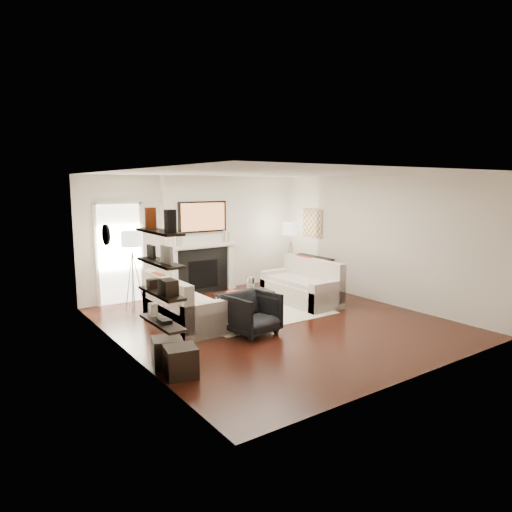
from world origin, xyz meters
TOP-DOWN VIEW (x-y plane):
  - room_envelope at (0.00, 0.00)m, footprint 6.00×6.00m
  - chimney_breast at (0.00, 2.88)m, footprint 1.80×0.25m
  - fireplace_surround at (0.00, 2.74)m, footprint 1.30×0.02m
  - firebox at (0.00, 2.73)m, footprint 0.75×0.02m
  - mantel_pilaster_l at (-0.72, 2.71)m, footprint 0.12×0.08m
  - mantel_pilaster_r at (0.72, 2.71)m, footprint 0.12×0.08m
  - mantel_shelf at (0.00, 2.69)m, footprint 1.70×0.18m
  - tv_body at (0.00, 2.71)m, footprint 1.20×0.06m
  - tv_screen at (0.00, 2.68)m, footprint 1.10×0.00m
  - candlestick_l_tall at (-0.55, 2.70)m, footprint 0.04×0.04m
  - candlestick_l_short at (-0.68, 2.70)m, footprint 0.04×0.04m
  - candlestick_r_tall at (0.55, 2.70)m, footprint 0.04×0.04m
  - candlestick_r_short at (0.68, 2.70)m, footprint 0.04×0.04m
  - hallway_panel at (-1.85, 2.98)m, footprint 0.90×0.02m
  - door_trim_l at (-2.33, 2.96)m, footprint 0.06×0.06m
  - door_trim_r at (-1.37, 2.96)m, footprint 0.06×0.06m
  - door_trim_top at (-1.85, 2.96)m, footprint 1.02×0.06m
  - rug at (0.10, 0.73)m, footprint 2.60×2.00m
  - loveseat_left_base at (-1.46, 0.74)m, footprint 0.85×1.80m
  - loveseat_left_back at (-1.80, 0.74)m, footprint 0.18×1.80m
  - loveseat_left_arm_n at (-1.46, -0.07)m, footprint 0.85×0.18m
  - loveseat_left_arm_s at (-1.46, 1.55)m, footprint 0.85×0.18m
  - loveseat_left_cushion at (-1.41, 0.74)m, footprint 0.63×1.44m
  - pillow_left_orange at (-1.80, 1.04)m, footprint 0.10×0.42m
  - pillow_left_charcoal at (-1.80, 0.44)m, footprint 0.10×0.40m
  - loveseat_right_base at (1.29, 0.78)m, footprint 0.85×1.80m
  - loveseat_right_back at (1.62, 0.78)m, footprint 0.18×1.80m
  - loveseat_right_arm_n at (1.29, -0.03)m, footprint 0.85×0.18m
  - loveseat_right_arm_s at (1.29, 1.59)m, footprint 0.85×0.18m
  - loveseat_right_cushion at (1.24, 0.78)m, footprint 0.63×1.44m
  - pillow_right_orange at (1.62, 1.08)m, footprint 0.10×0.42m
  - pillow_right_charcoal at (1.62, 0.48)m, footprint 0.10×0.40m
  - coffee_table at (-0.15, 0.79)m, footprint 1.10×0.55m
  - coffee_leg_nw at (-0.65, 0.57)m, footprint 0.02×0.02m
  - coffee_leg_ne at (0.35, 0.57)m, footprint 0.02×0.02m
  - coffee_leg_sw at (-0.65, 1.01)m, footprint 0.02×0.02m
  - coffee_leg_se at (0.35, 1.01)m, footprint 0.02×0.02m
  - hurricane_glass at (0.00, 0.79)m, footprint 0.17×0.17m
  - hurricane_candle at (0.00, 0.79)m, footprint 0.10×0.10m
  - copper_bowl at (-0.40, 0.79)m, footprint 0.29×0.29m
  - armchair at (-0.72, -0.32)m, footprint 0.86×0.82m
  - lamp_left_post at (-1.85, 2.20)m, footprint 0.02×0.02m
  - lamp_left_shade at (-1.85, 2.20)m, footprint 0.40×0.40m
  - lamp_left_leg_a at (-1.74, 2.20)m, footprint 0.25×0.02m
  - lamp_left_leg_b at (-1.91, 2.30)m, footprint 0.14×0.22m
  - lamp_left_leg_c at (-1.91, 2.11)m, footprint 0.14×0.22m
  - lamp_right_post at (2.05, 2.06)m, footprint 0.02×0.02m
  - lamp_right_shade at (2.05, 2.06)m, footprint 0.40×0.40m
  - lamp_right_leg_a at (2.16, 2.06)m, footprint 0.25×0.02m
  - lamp_right_leg_b at (2.00, 2.16)m, footprint 0.14×0.22m
  - lamp_right_leg_c at (1.99, 1.97)m, footprint 0.14×0.22m
  - console_top at (2.57, 1.85)m, footprint 0.35×1.20m
  - console_leg_n at (2.57, 1.30)m, footprint 0.30×0.04m
  - console_leg_s at (2.57, 2.40)m, footprint 0.30×0.04m
  - wall_art at (2.73, 2.05)m, footprint 0.03×0.70m
  - shelf_bottom at (-2.62, -1.00)m, footprint 0.25×1.00m
  - shelf_lower at (-2.62, -1.00)m, footprint 0.25×1.00m
  - shelf_upper at (-2.62, -1.00)m, footprint 0.25×1.00m
  - shelf_top at (-2.62, -1.00)m, footprint 0.25×1.00m
  - decor_magfile_a at (-2.62, -1.35)m, footprint 0.12×0.10m
  - decor_magfile_b at (-2.62, -0.73)m, footprint 0.12×0.10m
  - decor_frame_a at (-2.62, -1.21)m, footprint 0.04×0.30m
  - decor_frame_b at (-2.62, -0.71)m, footprint 0.04×0.22m
  - decor_wine_rack at (-2.62, -1.23)m, footprint 0.18×0.25m
  - decor_box_small at (-2.62, -0.73)m, footprint 0.15×0.12m
  - decor_books at (-2.62, -1.08)m, footprint 0.14×0.20m
  - decor_box_tall at (-2.62, -0.69)m, footprint 0.10×0.10m
  - clock_rim at (-2.73, 0.90)m, footprint 0.04×0.34m
  - clock_face at (-2.71, 0.90)m, footprint 0.01×0.29m
  - ottoman_near at (-2.47, -0.79)m, footprint 0.49×0.49m
  - ottoman_far at (-2.47, -1.21)m, footprint 0.47×0.47m

SIDE VIEW (x-z plane):
  - rug at x=0.10m, z-range 0.00..0.01m
  - coffee_leg_nw at x=-0.65m, z-range 0.00..0.38m
  - coffee_leg_ne at x=0.35m, z-range 0.00..0.38m
  - coffee_leg_sw at x=-0.65m, z-range 0.00..0.38m
  - coffee_leg_se at x=0.35m, z-range 0.00..0.38m
  - ottoman_near at x=-2.47m, z-range 0.00..0.40m
  - ottoman_far at x=-2.47m, z-range 0.00..0.40m
  - loveseat_left_base at x=-1.46m, z-range 0.00..0.42m
  - loveseat_right_base at x=1.29m, z-range 0.00..0.42m
  - loveseat_left_arm_n at x=-1.46m, z-range 0.00..0.60m
  - loveseat_left_arm_s at x=-1.46m, z-range 0.00..0.60m
  - loveseat_right_arm_n at x=1.29m, z-range 0.00..0.60m
  - loveseat_right_arm_s at x=1.29m, z-range 0.00..0.60m
  - console_leg_n at x=2.57m, z-range 0.00..0.71m
  - console_leg_s at x=2.57m, z-range 0.00..0.71m
  - armchair at x=-0.72m, z-range 0.00..0.77m
  - coffee_table at x=-0.15m, z-range 0.38..0.42m
  - copper_bowl at x=-0.40m, z-range 0.42..0.47m
  - firebox at x=0.00m, z-range 0.12..0.78m
  - loveseat_left_cushion at x=-1.41m, z-range 0.42..0.52m
  - loveseat_right_cushion at x=1.24m, z-range 0.42..0.52m
  - hurricane_candle at x=0.00m, z-range 0.42..0.57m
  - fireplace_surround at x=0.00m, z-range 0.00..1.04m
  - loveseat_left_back at x=-1.80m, z-range 0.13..0.93m
  - loveseat_right_back at x=1.62m, z-range 0.13..0.93m
  - mantel_pilaster_l at x=-0.72m, z-range 0.00..1.10m
  - mantel_pilaster_r at x=0.72m, z-range 0.00..1.10m
  - hurricane_glass at x=0.00m, z-range 0.41..0.71m
  - lamp_left_leg_a at x=-1.74m, z-range -0.02..1.22m
  - lamp_left_leg_b at x=-1.91m, z-range -0.02..1.22m
  - lamp_left_leg_c at x=-1.91m, z-range -0.02..1.22m
  - lamp_right_leg_a at x=2.16m, z-range -0.02..1.22m
  - lamp_right_leg_b at x=2.00m, z-range -0.02..1.22m
  - lamp_right_leg_c at x=1.99m, z-range -0.02..1.22m
  - lamp_left_post at x=-1.85m, z-range 0.00..1.20m
  - lamp_right_post at x=2.05m, z-range 0.00..1.20m
  - shelf_bottom at x=-2.62m, z-range 0.68..0.72m
  - pillow_left_charcoal at x=-1.80m, z-range 0.52..0.92m
  - pillow_right_charcoal at x=1.62m, z-range 0.52..0.92m
  - pillow_left_orange at x=-1.80m, z-range 0.52..0.94m
  - pillow_right_orange at x=1.62m, z-range 0.52..0.94m
  - console_top at x=2.57m, z-range 0.71..0.75m
  - decor_books at x=-2.62m, z-range 0.72..0.77m
  - decor_box_tall at x=-2.62m, z-range 0.72..0.90m
  - door_trim_l at x=-2.33m, z-range -0.03..2.13m
  - door_trim_r at x=-1.37m, z-range -0.03..2.13m
  - hallway_panel at x=-1.85m, z-range 0.00..2.10m
  - shelf_lower at x=-2.62m, z-range 1.08..1.12m
  - mantel_shelf at x=0.00m, z-range 1.09..1.16m
  - decor_box_small at x=-2.62m, z-range 1.12..1.24m
  - decor_wine_rack at x=-2.62m, z-range 1.12..1.32m
  - candlestick_l_short at x=-0.68m, z-range 1.15..1.40m
  - candlestick_r_short at x=0.68m, z-range 1.15..1.40m
  - candlestick_l_tall at x=-0.55m, z-range 1.16..1.45m
  - candlestick_r_tall at x=0.55m, z-range 1.16..1.45m
  - room_envelope at x=0.00m, z-range -1.65..4.35m
  - chimney_breast at x=0.00m, z-range 0.00..2.70m
  - lamp_left_shade at x=-1.85m, z-range 1.30..1.60m
  - lamp_right_shade at x=2.05m, z-range 1.30..1.60m
  - shelf_upper at x=-2.62m, z-range 1.48..1.52m
  - wall_art at x=2.73m, z-range 1.20..1.90m
  - decor_frame_b at x=-2.62m, z-range 1.52..1.70m
  - decor_frame_a at x=-2.62m, z-range 1.52..1.74m
  - clock_rim at x=-2.73m, z-range 1.53..1.87m
  - clock_face at x=-2.71m, z-range 1.55..1.84m
  - tv_screen at x=0.00m, z-range 1.47..2.09m
  - tv_body at x=0.00m, z-range 1.43..2.13m
  - shelf_top at x=-2.62m, z-range 1.88..1.92m
  - decor_magfile_a at x=-2.62m, z-range 1.92..2.20m
  - decor_magfile_b at x=-2.62m, z-range 1.92..2.20m
  - door_trim_top at x=-1.85m, z-range 2.10..2.16m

